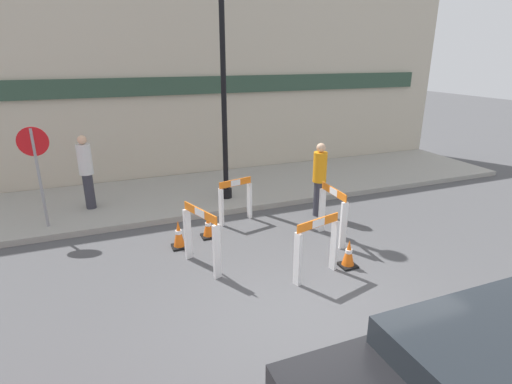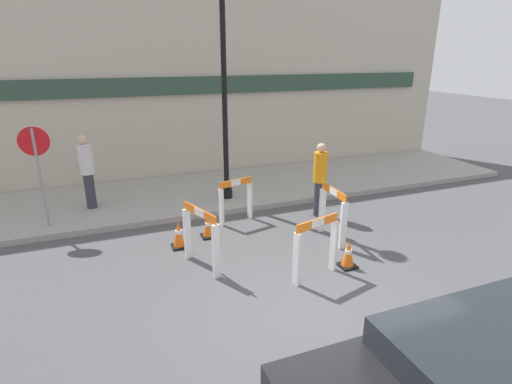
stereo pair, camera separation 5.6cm
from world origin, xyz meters
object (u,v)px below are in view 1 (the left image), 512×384
Objects in this scene: streetlamp_post at (222,45)px; person_pedestrian at (86,170)px; person_worker at (319,177)px; stop_sign at (36,161)px.

person_pedestrian is at bearing 171.62° from streetlamp_post.
streetlamp_post is 3.34× the size of person_worker.
streetlamp_post is at bearing 144.36° from person_pedestrian.
streetlamp_post reaches higher than person_worker.
person_worker is 5.47m from person_pedestrian.
stop_sign reaches higher than person_pedestrian.
stop_sign is 1.23× the size of person_worker.
person_pedestrian is at bearing -53.17° from person_worker.
person_pedestrian is (0.88, 0.81, -0.49)m from stop_sign.
person_worker is at bearing -42.62° from streetlamp_post.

